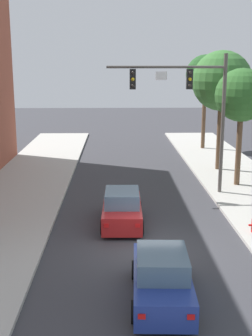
{
  "coord_description": "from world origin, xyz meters",
  "views": [
    {
      "loc": [
        -1.19,
        -16.06,
        7.02
      ],
      "look_at": [
        -0.67,
        5.7,
        2.0
      ],
      "focal_mm": 47.56,
      "sensor_mm": 36.0,
      "label": 1
    }
  ],
  "objects_px": {
    "street_tree_third": "(222,81)",
    "street_tree_farthest": "(205,75)",
    "traffic_signal_mast": "(191,98)",
    "street_tree_second": "(242,96)",
    "car_lead_red": "(122,209)",
    "car_following_blue": "(162,278)"
  },
  "relations": [
    {
      "from": "car_lead_red",
      "to": "street_tree_third",
      "type": "xyz_separation_m",
      "value": [
        6.67,
        10.26,
        5.31
      ]
    },
    {
      "from": "car_lead_red",
      "to": "street_tree_third",
      "type": "distance_m",
      "value": 13.34
    },
    {
      "from": "street_tree_third",
      "to": "street_tree_farthest",
      "type": "bearing_deg",
      "value": 86.41
    },
    {
      "from": "street_tree_third",
      "to": "traffic_signal_mast",
      "type": "bearing_deg",
      "value": -117.59
    },
    {
      "from": "car_following_blue",
      "to": "street_tree_farthest",
      "type": "height_order",
      "value": "street_tree_farthest"
    },
    {
      "from": "traffic_signal_mast",
      "to": "car_following_blue",
      "type": "distance_m",
      "value": 12.54
    },
    {
      "from": "traffic_signal_mast",
      "to": "street_tree_second",
      "type": "height_order",
      "value": "traffic_signal_mast"
    },
    {
      "from": "car_lead_red",
      "to": "car_following_blue",
      "type": "bearing_deg",
      "value": -80.75
    },
    {
      "from": "street_tree_farthest",
      "to": "car_following_blue",
      "type": "bearing_deg",
      "value": -103.71
    },
    {
      "from": "car_following_blue",
      "to": "car_lead_red",
      "type": "bearing_deg",
      "value": 99.25
    },
    {
      "from": "traffic_signal_mast",
      "to": "street_tree_third",
      "type": "distance_m",
      "value": 6.39
    },
    {
      "from": "street_tree_second",
      "to": "street_tree_farthest",
      "type": "height_order",
      "value": "street_tree_farthest"
    },
    {
      "from": "street_tree_second",
      "to": "traffic_signal_mast",
      "type": "bearing_deg",
      "value": -153.7
    },
    {
      "from": "traffic_signal_mast",
      "to": "street_tree_farthest",
      "type": "bearing_deg",
      "value": 75.75
    },
    {
      "from": "car_lead_red",
      "to": "street_tree_third",
      "type": "bearing_deg",
      "value": 56.97
    },
    {
      "from": "traffic_signal_mast",
      "to": "street_tree_second",
      "type": "distance_m",
      "value": 3.53
    },
    {
      "from": "street_tree_second",
      "to": "street_tree_farthest",
      "type": "bearing_deg",
      "value": 88.67
    },
    {
      "from": "street_tree_farthest",
      "to": "street_tree_second",
      "type": "bearing_deg",
      "value": -91.33
    },
    {
      "from": "traffic_signal_mast",
      "to": "car_lead_red",
      "type": "bearing_deg",
      "value": -128.85
    },
    {
      "from": "car_following_blue",
      "to": "street_tree_farthest",
      "type": "xyz_separation_m",
      "value": [
        6.07,
        24.9,
        5.53
      ]
    },
    {
      "from": "car_following_blue",
      "to": "street_tree_farthest",
      "type": "distance_m",
      "value": 26.22
    },
    {
      "from": "traffic_signal_mast",
      "to": "car_following_blue",
      "type": "relative_size",
      "value": 1.74
    }
  ]
}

